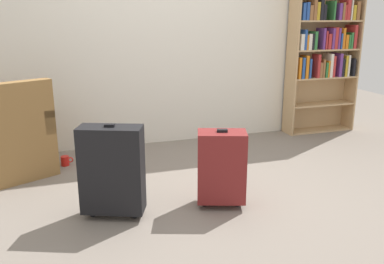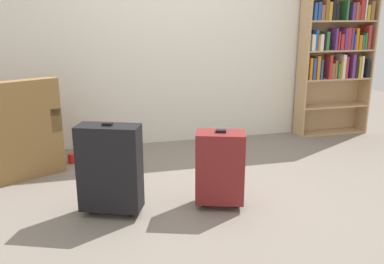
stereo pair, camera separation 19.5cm
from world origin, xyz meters
name	(u,v)px [view 2 (the right image)]	position (x,y,z in m)	size (l,w,h in m)	color
ground_plane	(212,197)	(0.00, 0.00, 0.00)	(9.28, 9.28, 0.00)	slate
back_wall	(169,28)	(0.00, 1.67, 1.30)	(5.31, 0.10, 2.60)	silver
bookshelf	(337,40)	(2.01, 1.48, 1.16)	(0.91, 0.25, 2.05)	tan
armchair	(15,139)	(-1.63, 1.04, 0.32)	(0.93, 0.93, 0.90)	olive
mug	(72,158)	(-1.13, 1.14, 0.05)	(0.12, 0.08, 0.10)	red
suitcase_dark_red	(220,167)	(0.01, -0.18, 0.32)	(0.42, 0.33, 0.62)	maroon
suitcase_black	(110,168)	(-0.82, -0.10, 0.37)	(0.49, 0.35, 0.71)	black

